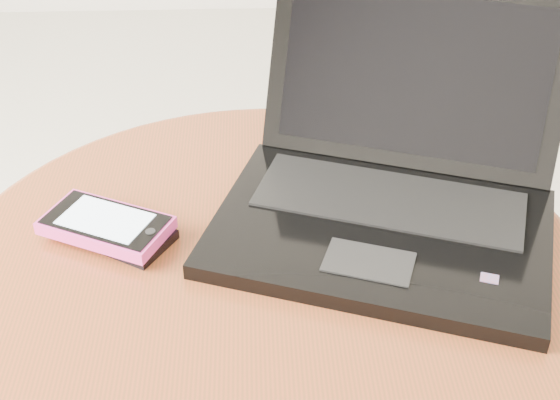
{
  "coord_description": "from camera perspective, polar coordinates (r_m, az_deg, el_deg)",
  "views": [
    {
      "loc": [
        0.01,
        -0.63,
        1.03
      ],
      "look_at": [
        0.04,
        -0.01,
        0.59
      ],
      "focal_mm": 49.91,
      "sensor_mm": 36.0,
      "label": 1
    }
  ],
  "objects": [
    {
      "name": "table",
      "position": [
        0.85,
        -0.98,
        -10.63
      ],
      "size": [
        0.67,
        0.67,
        0.53
      ],
      "color": "brown",
      "rests_on": "ground"
    },
    {
      "name": "laptop",
      "position": [
        0.83,
        8.1,
        1.16
      ],
      "size": [
        0.42,
        0.41,
        0.21
      ],
      "color": "black",
      "rests_on": "table"
    },
    {
      "name": "phone_black",
      "position": [
        0.82,
        -11.93,
        -2.36
      ],
      "size": [
        0.13,
        0.11,
        0.01
      ],
      "color": "black",
      "rests_on": "table"
    },
    {
      "name": "phone_pink",
      "position": [
        0.82,
        -12.63,
        -1.78
      ],
      "size": [
        0.15,
        0.12,
        0.02
      ],
      "color": "#E13895",
      "rests_on": "phone_black"
    }
  ]
}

